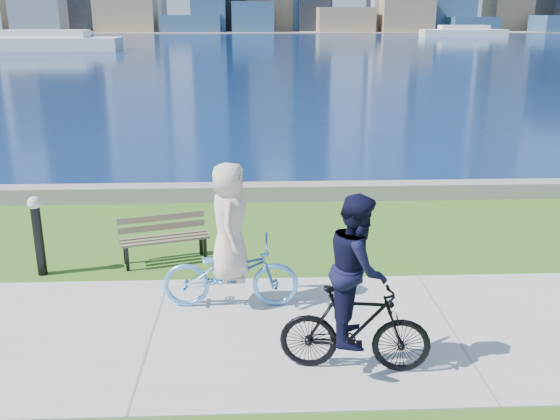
# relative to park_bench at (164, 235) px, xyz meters

# --- Properties ---
(ground) EXTENTS (320.00, 320.00, 0.00)m
(ground) POSITION_rel_park_bench_xyz_m (4.17, -2.62, -0.47)
(ground) COLOR #325D18
(ground) RESTS_ON ground
(concrete_path) EXTENTS (80.00, 3.50, 0.02)m
(concrete_path) POSITION_rel_park_bench_xyz_m (4.17, -2.62, -0.46)
(concrete_path) COLOR #A9AAA4
(concrete_path) RESTS_ON ground
(seawall) EXTENTS (90.00, 0.50, 0.35)m
(seawall) POSITION_rel_park_bench_xyz_m (4.17, 3.58, -0.29)
(seawall) COLOR gray
(seawall) RESTS_ON ground
(bay_water) EXTENTS (320.00, 131.00, 0.01)m
(bay_water) POSITION_rel_park_bench_xyz_m (4.17, 69.38, -0.47)
(bay_water) COLOR #0B204B
(bay_water) RESTS_ON ground
(far_shore) EXTENTS (320.00, 30.00, 0.12)m
(far_shore) POSITION_rel_park_bench_xyz_m (4.17, 127.38, -0.41)
(far_shore) COLOR gray
(far_shore) RESTS_ON ground
(ferry_near) EXTENTS (15.74, 4.50, 2.14)m
(ferry_near) POSITION_rel_park_bench_xyz_m (-20.84, 60.96, 0.42)
(ferry_near) COLOR white
(ferry_near) RESTS_ON ground
(ferry_far) EXTENTS (13.80, 3.94, 1.87)m
(ferry_far) POSITION_rel_park_bench_xyz_m (36.45, 95.59, 0.31)
(ferry_far) COLOR white
(ferry_far) RESTS_ON ground
(park_bench) EXTENTS (1.57, 0.91, 0.77)m
(park_bench) POSITION_rel_park_bench_xyz_m (0.00, 0.00, 0.00)
(park_bench) COLOR black
(park_bench) RESTS_ON ground
(bollard_lamp) EXTENTS (0.21, 0.21, 1.32)m
(bollard_lamp) POSITION_rel_park_bench_xyz_m (-1.91, -0.51, 0.29)
(bollard_lamp) COLOR black
(bollard_lamp) RESTS_ON ground
(cyclist_woman) EXTENTS (0.72, 1.95, 2.12)m
(cyclist_woman) POSITION_rel_park_bench_xyz_m (1.19, -1.80, 0.34)
(cyclist_woman) COLOR #62AAEE
(cyclist_woman) RESTS_ON ground
(cyclist_man) EXTENTS (0.76, 1.82, 2.17)m
(cyclist_man) POSITION_rel_park_bench_xyz_m (2.70, -3.55, 0.46)
(cyclist_man) COLOR black
(cyclist_man) RESTS_ON ground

